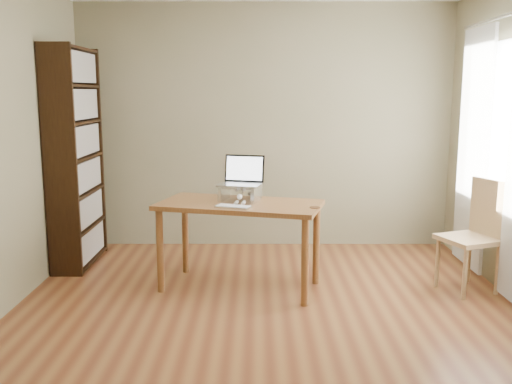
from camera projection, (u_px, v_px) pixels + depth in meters
The scene contains 10 objects.
room at pixel (274, 147), 3.93m from camera, with size 4.04×4.54×2.64m.
bookshelf at pixel (76, 158), 5.49m from camera, with size 0.30×0.90×2.10m.
curtains at pixel (498, 153), 4.73m from camera, with size 0.03×1.90×2.25m.
desk at pixel (240, 214), 4.84m from camera, with size 1.48×1.01×0.75m.
laptop_stand at pixel (240, 191), 4.88m from camera, with size 0.32×0.25×0.13m.
laptop at pixel (240, 177), 4.93m from camera, with size 0.41×0.38×0.25m.
keyboard at pixel (233, 207), 4.60m from camera, with size 0.31×0.21×0.02m.
coaster at pixel (315, 207), 4.60m from camera, with size 0.09×0.09×0.01m, color #59301E.
cat at pixel (242, 193), 4.92m from camera, with size 0.25×0.48×0.15m.
chair at pixel (478, 232), 4.78m from camera, with size 0.55×0.54×0.95m.
Camera 1 is at (-0.08, -3.91, 1.67)m, focal length 40.00 mm.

